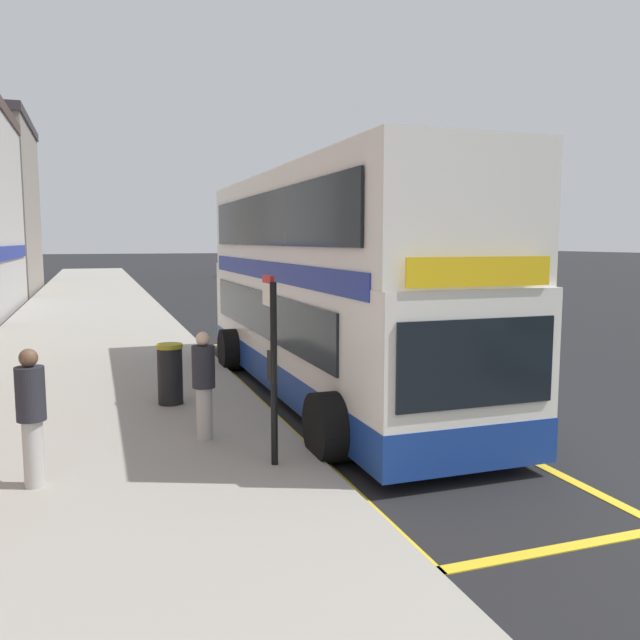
# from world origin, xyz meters

# --- Properties ---
(ground_plane) EXTENTS (260.00, 260.00, 0.00)m
(ground_plane) POSITION_xyz_m (0.00, 32.00, 0.00)
(ground_plane) COLOR black
(pavement_near) EXTENTS (6.00, 76.00, 0.14)m
(pavement_near) POSITION_xyz_m (-7.00, 32.00, 0.07)
(pavement_near) COLOR #A39E93
(pavement_near) RESTS_ON ground
(double_decker_bus) EXTENTS (3.22, 10.92, 4.40)m
(double_decker_bus) POSITION_xyz_m (-2.46, 7.77, 2.06)
(double_decker_bus) COLOR white
(double_decker_bus) RESTS_ON ground
(bus_bay_markings) EXTENTS (2.97, 14.16, 0.01)m
(bus_bay_markings) POSITION_xyz_m (-2.51, 7.65, 0.01)
(bus_bay_markings) COLOR yellow
(bus_bay_markings) RESTS_ON ground
(bus_stop_sign) EXTENTS (0.09, 0.51, 2.49)m
(bus_stop_sign) POSITION_xyz_m (-4.67, 3.72, 1.63)
(bus_stop_sign) COLOR black
(bus_stop_sign) RESTS_ON pavement_near
(parked_car_navy_across) EXTENTS (2.09, 4.20, 1.62)m
(parked_car_navy_across) POSITION_xyz_m (4.96, 26.02, 0.80)
(parked_car_navy_across) COLOR navy
(parked_car_navy_across) RESTS_ON ground
(parked_car_maroon_behind) EXTENTS (2.09, 4.20, 1.62)m
(parked_car_maroon_behind) POSITION_xyz_m (4.74, 50.48, 0.80)
(parked_car_maroon_behind) COLOR maroon
(parked_car_maroon_behind) RESTS_ON ground
(pedestrian_waiting_near_sign) EXTENTS (0.34, 0.34, 1.69)m
(pedestrian_waiting_near_sign) POSITION_xyz_m (-7.61, 3.84, 1.06)
(pedestrian_waiting_near_sign) COLOR #B7B2AD
(pedestrian_waiting_near_sign) RESTS_ON pavement_near
(pedestrian_further_back) EXTENTS (0.34, 0.34, 1.62)m
(pedestrian_further_back) POSITION_xyz_m (-5.37, 5.06, 1.02)
(pedestrian_further_back) COLOR #B7B2AD
(pedestrian_further_back) RESTS_ON pavement_near
(litter_bin) EXTENTS (0.47, 0.47, 1.10)m
(litter_bin) POSITION_xyz_m (-5.61, 7.40, 0.69)
(litter_bin) COLOR black
(litter_bin) RESTS_ON pavement_near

